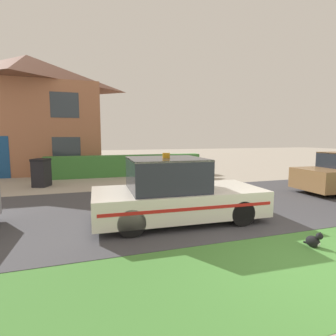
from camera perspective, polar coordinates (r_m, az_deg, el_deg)
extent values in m
plane|color=#A89E8E|center=(5.03, 30.96, -18.15)|extent=(80.00, 80.00, 0.00)
cube|color=#424247|center=(8.26, 8.09, -7.59)|extent=(28.00, 5.76, 0.01)
cube|color=#478438|center=(5.11, 29.78, -17.64)|extent=(28.00, 2.46, 0.01)
cube|color=#3D7F38|center=(14.06, -8.93, 0.54)|extent=(8.10, 0.68, 1.10)
cylinder|color=black|center=(6.33, 15.72, -9.43)|extent=(0.59, 0.22, 0.59)
cylinder|color=black|center=(7.72, 9.40, -6.35)|extent=(0.59, 0.22, 0.59)
cylinder|color=black|center=(5.50, -8.00, -11.70)|extent=(0.59, 0.22, 0.59)
cylinder|color=black|center=(7.06, -9.77, -7.59)|extent=(0.59, 0.22, 0.59)
cube|color=silver|center=(6.49, 2.24, -7.20)|extent=(4.16, 2.00, 0.61)
cube|color=#232833|center=(6.27, -0.39, -1.29)|extent=(1.80, 1.72, 0.77)
cube|color=silver|center=(6.23, -0.39, 2.02)|extent=(1.80, 1.72, 0.04)
cube|color=red|center=(5.64, 5.14, -8.89)|extent=(3.88, 0.17, 0.07)
cube|color=red|center=(7.34, 0.04, -5.20)|extent=(3.88, 0.17, 0.07)
cylinder|color=orange|center=(6.23, -0.40, 2.76)|extent=(0.18, 0.18, 0.12)
ellipsoid|color=black|center=(5.73, 28.98, -13.81)|extent=(0.26, 0.30, 0.21)
ellipsoid|color=white|center=(5.72, 29.88, -14.10)|extent=(0.11, 0.10, 0.12)
sphere|color=black|center=(5.66, 30.10, -12.72)|extent=(0.12, 0.12, 0.12)
cone|color=black|center=(5.62, 30.03, -12.31)|extent=(0.05, 0.05, 0.05)
cone|color=black|center=(5.68, 30.23, -12.12)|extent=(0.05, 0.05, 0.05)
cylinder|color=black|center=(5.87, 28.38, -14.22)|extent=(0.12, 0.20, 0.04)
cylinder|color=black|center=(11.47, 28.29, -2.74)|extent=(0.61, 0.22, 0.60)
cube|color=#A86B4C|center=(18.14, -27.72, 7.40)|extent=(7.90, 6.14, 5.00)
pyramid|color=brown|center=(18.55, -28.33, 18.06)|extent=(8.29, 6.45, 1.88)
cube|color=#333D47|center=(14.84, -21.20, 3.79)|extent=(1.40, 0.02, 1.30)
cube|color=#333D47|center=(14.92, -21.58, 12.64)|extent=(1.40, 0.02, 1.30)
cube|color=black|center=(12.05, -25.83, -1.15)|extent=(0.74, 0.80, 1.06)
cube|color=black|center=(11.99, -25.97, 1.60)|extent=(0.78, 0.84, 0.10)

